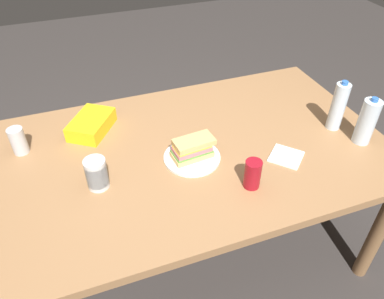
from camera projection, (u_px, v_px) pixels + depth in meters
The scene contains 11 objects.
ground_plane at pixel (185, 250), 2.09m from camera, with size 8.00×8.00×0.00m, color #383330.
dining_table at pixel (184, 163), 1.68m from camera, with size 1.82×1.05×0.73m.
paper_plate at pixel (192, 157), 1.59m from camera, with size 0.24×0.24×0.01m, color white.
sandwich at pixel (193, 148), 1.56m from camera, with size 0.19×0.11×0.08m.
soda_can_red at pixel (253, 174), 1.43m from camera, with size 0.07×0.07×0.12m, color maroon.
chip_bag at pixel (91, 124), 1.73m from camera, with size 0.23×0.15×0.07m, color yellow.
water_bottle_tall at pixel (367, 122), 1.62m from camera, with size 0.08×0.08×0.23m.
plastic_cup_stack at pixel (97, 174), 1.42m from camera, with size 0.08×0.08×0.13m.
water_bottle_spare at pixel (338, 106), 1.70m from camera, with size 0.07×0.07×0.25m.
soda_can_silver at pixel (18, 141), 1.59m from camera, with size 0.07×0.07×0.12m, color silver.
paper_napkin at pixel (286, 157), 1.60m from camera, with size 0.13×0.13×0.01m, color white.
Camera 1 is at (-0.40, -1.20, 1.76)m, focal length 34.65 mm.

